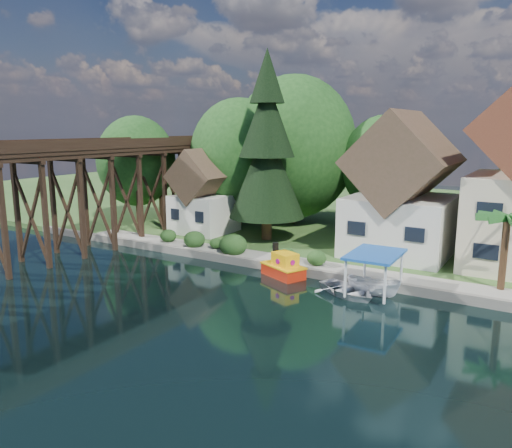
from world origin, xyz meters
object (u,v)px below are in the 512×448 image
object	(u,v)px
house_left	(402,195)
boat_canopy	(374,277)
conifer	(267,150)
palm_tree	(507,220)
shed	(204,197)
tugboat	(284,267)
boat_white_a	(348,289)
trestle_bridge	(86,187)

from	to	relation	value
house_left	boat_canopy	xyz separation A→B (m)	(1.12, -9.42, -3.97)
conifer	palm_tree	distance (m)	20.08
shed	tugboat	world-z (taller)	shed
tugboat	boat_white_a	world-z (taller)	tugboat
house_left	palm_tree	xyz separation A→B (m)	(7.84, -5.75, -0.31)
shed	boat_canopy	world-z (taller)	shed
tugboat	boat_canopy	world-z (taller)	boat_canopy
house_left	shed	xyz separation A→B (m)	(-18.00, -1.50, -1.31)
house_left	conifer	size ratio (longest dim) A/B	0.68
palm_tree	boat_white_a	bearing A→B (deg)	-151.23
shed	palm_tree	world-z (taller)	shed
tugboat	boat_canopy	bearing A→B (deg)	-4.95
boat_white_a	boat_canopy	world-z (taller)	boat_canopy
house_left	boat_white_a	size ratio (longest dim) A/B	2.61
tugboat	boat_white_a	size ratio (longest dim) A/B	0.86
conifer	boat_white_a	world-z (taller)	conifer
palm_tree	boat_canopy	size ratio (longest dim) A/B	1.15
boat_canopy	conifer	bearing A→B (deg)	146.54
boat_white_a	house_left	bearing A→B (deg)	25.13
palm_tree	trestle_bridge	bearing A→B (deg)	-170.65
house_left	tugboat	bearing A→B (deg)	-121.85
boat_canopy	house_left	bearing A→B (deg)	96.80
shed	boat_canopy	size ratio (longest dim) A/B	1.82
palm_tree	tugboat	xyz separation A→B (m)	(-13.34, -3.10, -4.13)
trestle_bridge	shed	world-z (taller)	trestle_bridge
palm_tree	boat_canopy	distance (m)	8.49
trestle_bridge	house_left	distance (m)	25.42
house_left	boat_canopy	world-z (taller)	house_left
trestle_bridge	house_left	xyz separation A→B (m)	(23.00, 10.83, -0.21)
trestle_bridge	palm_tree	xyz separation A→B (m)	(30.84, 5.08, -0.52)
shed	conifer	distance (m)	7.98
house_left	boat_canopy	size ratio (longest dim) A/B	2.56
shed	house_left	bearing A→B (deg)	4.77
shed	palm_tree	bearing A→B (deg)	-9.34
house_left	boat_canopy	bearing A→B (deg)	-83.20
boat_white_a	trestle_bridge	bearing A→B (deg)	118.20
house_left	boat_white_a	bearing A→B (deg)	-91.49
trestle_bridge	shed	distance (m)	10.69
shed	palm_tree	xyz separation A→B (m)	(25.84, -4.25, 1.00)
tugboat	conifer	bearing A→B (deg)	127.45
palm_tree	boat_white_a	world-z (taller)	palm_tree
house_left	conifer	xyz separation A→B (m)	(-11.40, -1.15, 3.16)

